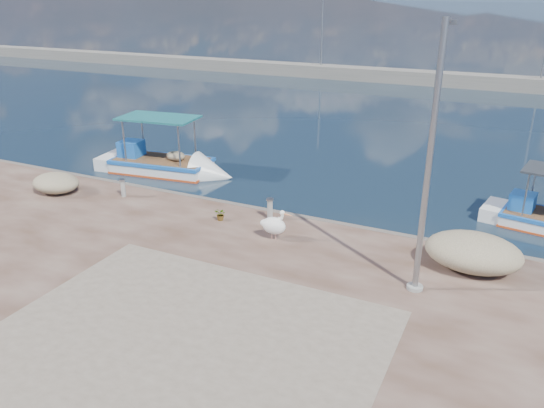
{
  "coord_description": "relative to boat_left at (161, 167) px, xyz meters",
  "views": [
    {
      "loc": [
        7.26,
        -11.27,
        8.0
      ],
      "look_at": [
        0.0,
        3.8,
        1.3
      ],
      "focal_mm": 35.0,
      "sensor_mm": 36.0,
      "label": 1
    }
  ],
  "objects": [
    {
      "name": "bollard_far",
      "position": [
        1.53,
        -4.41,
        0.65
      ],
      "size": [
        0.24,
        0.24,
        0.72
      ],
      "color": "gray",
      "rests_on": "quay"
    },
    {
      "name": "pelican",
      "position": [
        8.56,
        -5.35,
        0.75
      ],
      "size": [
        1.09,
        0.55,
        1.06
      ],
      "rotation": [
        0.0,
        0.0,
        0.07
      ],
      "color": "tan",
      "rests_on": "quay"
    },
    {
      "name": "ground",
      "position": [
        8.02,
        -8.2,
        -0.24
      ],
      "size": [
        1400.0,
        1400.0,
        0.0
      ],
      "primitive_type": "plane",
      "color": "#162635",
      "rests_on": "ground"
    },
    {
      "name": "lamp_post",
      "position": [
        13.35,
        -6.48,
        3.56
      ],
      "size": [
        0.44,
        0.96,
        7.0
      ],
      "color": "gray",
      "rests_on": "quay"
    },
    {
      "name": "breakwater",
      "position": [
        8.02,
        31.8,
        0.36
      ],
      "size": [
        120.0,
        2.2,
        7.5
      ],
      "color": "gray",
      "rests_on": "ground"
    },
    {
      "name": "bollard_near",
      "position": [
        7.72,
        -3.93,
        0.68
      ],
      "size": [
        0.26,
        0.26,
        0.78
      ],
      "color": "gray",
      "rests_on": "quay"
    },
    {
      "name": "quay_patch",
      "position": [
        9.02,
        -11.2,
        0.26
      ],
      "size": [
        9.0,
        7.0,
        0.01
      ],
      "primitive_type": "cube",
      "color": "gray",
      "rests_on": "quay"
    },
    {
      "name": "boat_left",
      "position": [
        0.0,
        0.0,
        0.0
      ],
      "size": [
        6.67,
        2.92,
        3.1
      ],
      "rotation": [
        0.0,
        0.0,
        0.13
      ],
      "color": "white",
      "rests_on": "ground"
    },
    {
      "name": "net_pile_c",
      "position": [
        14.59,
        -4.65,
        0.79
      ],
      "size": [
        2.73,
        1.95,
        1.07
      ],
      "primitive_type": "ellipsoid",
      "color": "#C5B692",
      "rests_on": "quay"
    },
    {
      "name": "potted_plant",
      "position": [
        6.2,
        -4.78,
        0.49
      ],
      "size": [
        0.46,
        0.42,
        0.46
      ],
      "primitive_type": "imported",
      "rotation": [
        0.0,
        0.0,
        -0.17
      ],
      "color": "#33722D",
      "rests_on": "quay"
    },
    {
      "name": "net_pile_b",
      "position": [
        -1.24,
        -5.19,
        0.64
      ],
      "size": [
        1.98,
        1.54,
        0.77
      ],
      "primitive_type": "ellipsoid",
      "color": "#C5B692",
      "rests_on": "quay"
    }
  ]
}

